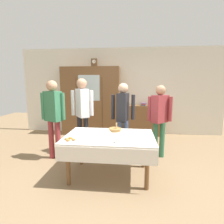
{
  "coord_description": "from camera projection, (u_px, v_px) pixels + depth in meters",
  "views": [
    {
      "loc": [
        0.37,
        -3.19,
        1.63
      ],
      "look_at": [
        0.0,
        0.2,
        1.08
      ],
      "focal_mm": 28.94,
      "sensor_mm": 36.0,
      "label": 1
    }
  ],
  "objects": [
    {
      "name": "spoon_mid_right",
      "position": [
        94.0,
        137.0,
        3.04
      ],
      "size": [
        0.12,
        0.02,
        0.01
      ],
      "color": "silver",
      "rests_on": "dining_table"
    },
    {
      "name": "ground_plane",
      "position": [
        111.0,
        169.0,
        3.43
      ],
      "size": [
        12.0,
        12.0,
        0.0
      ],
      "primitive_type": "plane",
      "color": "#846B4C",
      "rests_on": "ground"
    },
    {
      "name": "book_stack",
      "position": [
        144.0,
        104.0,
        5.55
      ],
      "size": [
        0.17,
        0.21,
        0.08
      ],
      "color": "#2D5184",
      "rests_on": "bookshelf_low"
    },
    {
      "name": "bookshelf_low",
      "position": [
        143.0,
        120.0,
        5.63
      ],
      "size": [
        1.19,
        0.35,
        0.94
      ],
      "color": "brown",
      "rests_on": "ground"
    },
    {
      "name": "person_behind_table_right",
      "position": [
        82.0,
        108.0,
        4.13
      ],
      "size": [
        0.52,
        0.41,
        1.72
      ],
      "color": "#232328",
      "rests_on": "ground"
    },
    {
      "name": "spoon_near_right",
      "position": [
        83.0,
        130.0,
        3.46
      ],
      "size": [
        0.12,
        0.02,
        0.01
      ],
      "color": "silver",
      "rests_on": "dining_table"
    },
    {
      "name": "tea_cup_far_right",
      "position": [
        110.0,
        136.0,
        3.01
      ],
      "size": [
        0.13,
        0.13,
        0.06
      ],
      "color": "silver",
      "rests_on": "dining_table"
    },
    {
      "name": "spoon_back_edge",
      "position": [
        96.0,
        133.0,
        3.28
      ],
      "size": [
        0.12,
        0.02,
        0.01
      ],
      "color": "silver",
      "rests_on": "dining_table"
    },
    {
      "name": "tea_cup_near_left",
      "position": [
        143.0,
        132.0,
        3.25
      ],
      "size": [
        0.13,
        0.13,
        0.06
      ],
      "color": "white",
      "rests_on": "dining_table"
    },
    {
      "name": "person_beside_shelf",
      "position": [
        160.0,
        114.0,
        3.88
      ],
      "size": [
        0.52,
        0.39,
        1.58
      ],
      "color": "#33704C",
      "rests_on": "ground"
    },
    {
      "name": "tea_cup_far_left",
      "position": [
        126.0,
        133.0,
        3.16
      ],
      "size": [
        0.13,
        0.13,
        0.06
      ],
      "color": "white",
      "rests_on": "dining_table"
    },
    {
      "name": "pastry_plate",
      "position": [
        70.0,
        140.0,
        2.84
      ],
      "size": [
        0.28,
        0.28,
        0.05
      ],
      "color": "white",
      "rests_on": "dining_table"
    },
    {
      "name": "bread_basket",
      "position": [
        115.0,
        129.0,
        3.4
      ],
      "size": [
        0.24,
        0.24,
        0.16
      ],
      "color": "#9E7542",
      "rests_on": "dining_table"
    },
    {
      "name": "wall_cabinet",
      "position": [
        91.0,
        101.0,
        5.66
      ],
      "size": [
        1.79,
        0.46,
        2.11
      ],
      "color": "brown",
      "rests_on": "ground"
    },
    {
      "name": "back_wall",
      "position": [
        120.0,
        91.0,
        5.81
      ],
      "size": [
        6.4,
        0.1,
        2.7
      ],
      "primitive_type": "cube",
      "color": "silver",
      "rests_on": "ground"
    },
    {
      "name": "dining_table",
      "position": [
        109.0,
        142.0,
        3.1
      ],
      "size": [
        1.52,
        1.03,
        0.73
      ],
      "color": "brown",
      "rests_on": "ground"
    },
    {
      "name": "person_near_right_end",
      "position": [
        123.0,
        112.0,
        3.95
      ],
      "size": [
        0.52,
        0.39,
        1.62
      ],
      "color": "slate",
      "rests_on": "ground"
    },
    {
      "name": "mantel_clock",
      "position": [
        94.0,
        63.0,
        5.46
      ],
      "size": [
        0.18,
        0.11,
        0.24
      ],
      "color": "brown",
      "rests_on": "wall_cabinet"
    },
    {
      "name": "person_behind_table_left",
      "position": [
        53.0,
        112.0,
        3.79
      ],
      "size": [
        0.52,
        0.34,
        1.68
      ],
      "color": "#933338",
      "rests_on": "ground"
    },
    {
      "name": "tea_cup_center",
      "position": [
        117.0,
        141.0,
        2.74
      ],
      "size": [
        0.13,
        0.13,
        0.06
      ],
      "color": "silver",
      "rests_on": "dining_table"
    },
    {
      "name": "tea_cup_front_edge",
      "position": [
        132.0,
        137.0,
        2.97
      ],
      "size": [
        0.13,
        0.13,
        0.06
      ],
      "color": "silver",
      "rests_on": "dining_table"
    },
    {
      "name": "tea_cup_near_right",
      "position": [
        108.0,
        133.0,
        3.18
      ],
      "size": [
        0.13,
        0.13,
        0.06
      ],
      "color": "white",
      "rests_on": "dining_table"
    }
  ]
}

